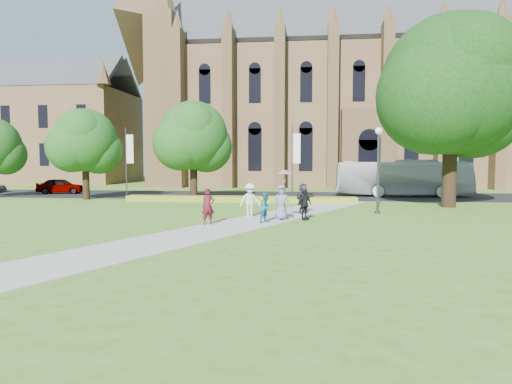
# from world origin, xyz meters

# --- Properties ---
(ground) EXTENTS (160.00, 160.00, 0.00)m
(ground) POSITION_xyz_m (0.00, 0.00, 0.00)
(ground) COLOR #40691F
(ground) RESTS_ON ground
(road) EXTENTS (160.00, 10.00, 0.02)m
(road) POSITION_xyz_m (0.00, 20.00, 0.01)
(road) COLOR black
(road) RESTS_ON ground
(footpath) EXTENTS (15.58, 28.54, 0.04)m
(footpath) POSITION_xyz_m (0.00, 1.00, 0.02)
(footpath) COLOR #B2B2A8
(footpath) RESTS_ON ground
(flower_hedge) EXTENTS (18.00, 1.40, 0.45)m
(flower_hedge) POSITION_xyz_m (-2.00, 13.20, 0.23)
(flower_hedge) COLOR gold
(flower_hedge) RESTS_ON ground
(cathedral) EXTENTS (52.60, 18.25, 28.00)m
(cathedral) POSITION_xyz_m (10.00, 39.73, 12.98)
(cathedral) COLOR brown
(cathedral) RESTS_ON ground
(building_west) EXTENTS (22.00, 14.00, 18.30)m
(building_west) POSITION_xyz_m (-34.00, 42.00, 9.21)
(building_west) COLOR brown
(building_west) RESTS_ON ground
(streetlamp) EXTENTS (0.44, 0.44, 5.24)m
(streetlamp) POSITION_xyz_m (7.50, 6.50, 3.30)
(streetlamp) COLOR #38383D
(streetlamp) RESTS_ON ground
(large_tree) EXTENTS (9.60, 9.60, 13.20)m
(large_tree) POSITION_xyz_m (13.00, 11.00, 8.37)
(large_tree) COLOR #332114
(large_tree) RESTS_ON ground
(street_tree_0) EXTENTS (5.20, 5.20, 7.50)m
(street_tree_0) POSITION_xyz_m (-15.00, 14.00, 4.87)
(street_tree_0) COLOR #332114
(street_tree_0) RESTS_ON ground
(street_tree_1) EXTENTS (5.60, 5.60, 8.05)m
(street_tree_1) POSITION_xyz_m (-6.00, 14.50, 5.22)
(street_tree_1) COLOR #332114
(street_tree_1) RESTS_ON ground
(banner_pole_0) EXTENTS (0.70, 0.10, 6.00)m
(banner_pole_0) POSITION_xyz_m (2.11, 15.20, 3.39)
(banner_pole_0) COLOR #38383D
(banner_pole_0) RESTS_ON ground
(banner_pole_1) EXTENTS (0.70, 0.10, 6.00)m
(banner_pole_1) POSITION_xyz_m (-11.89, 15.20, 3.39)
(banner_pole_1) COLOR #38383D
(banner_pole_1) RESTS_ON ground
(tour_coach) EXTENTS (11.84, 2.82, 3.30)m
(tour_coach) POSITION_xyz_m (11.70, 20.22, 1.67)
(tour_coach) COLOR silver
(tour_coach) RESTS_ON road
(car_0) EXTENTS (4.65, 2.61, 1.49)m
(car_0) POSITION_xyz_m (-20.53, 19.81, 0.77)
(car_0) COLOR gray
(car_0) RESTS_ON road
(pedestrian_0) EXTENTS (0.79, 0.72, 1.81)m
(pedestrian_0) POSITION_xyz_m (-1.69, 0.39, 0.95)
(pedestrian_0) COLOR #54131F
(pedestrian_0) RESTS_ON footpath
(pedestrian_1) EXTENTS (0.93, 0.96, 1.56)m
(pedestrian_1) POSITION_xyz_m (1.13, 1.46, 0.82)
(pedestrian_1) COLOR #1B6D89
(pedestrian_1) RESTS_ON footpath
(pedestrian_2) EXTENTS (1.43, 1.18, 1.92)m
(pedestrian_2) POSITION_xyz_m (0.03, 3.53, 1.00)
(pedestrian_2) COLOR silver
(pedestrian_2) RESTS_ON footpath
(pedestrian_3) EXTENTS (0.98, 0.97, 1.66)m
(pedestrian_3) POSITION_xyz_m (3.09, 2.82, 0.87)
(pedestrian_3) COLOR black
(pedestrian_3) RESTS_ON footpath
(pedestrian_4) EXTENTS (1.01, 0.74, 1.88)m
(pedestrian_4) POSITION_xyz_m (1.86, 2.60, 0.98)
(pedestrian_4) COLOR slate
(pedestrian_4) RESTS_ON footpath
(pedestrian_5) EXTENTS (1.39, 1.71, 1.83)m
(pedestrian_5) POSITION_xyz_m (2.99, 5.84, 0.95)
(pedestrian_5) COLOR #2E2B34
(pedestrian_5) RESTS_ON footpath
(parasol) EXTENTS (0.94, 0.94, 0.72)m
(parasol) POSITION_xyz_m (2.04, 2.70, 2.28)
(parasol) COLOR #ECA7B2
(parasol) RESTS_ON pedestrian_4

